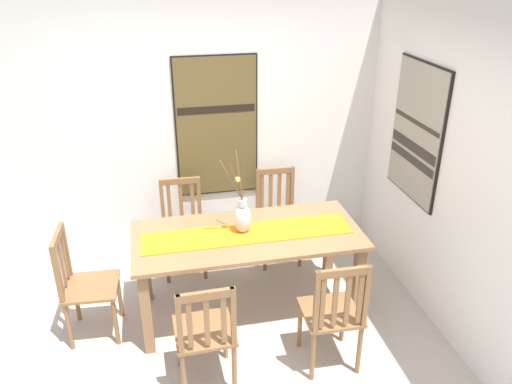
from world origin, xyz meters
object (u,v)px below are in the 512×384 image
object	(u,v)px
painting_on_side_wall	(417,132)
chair_1	(83,283)
dining_table	(248,245)
centerpiece_vase	(242,216)
chair_0	(334,312)
chair_2	(278,214)
chair_3	(183,225)
chair_4	(205,332)
painting_on_back_wall	(217,127)

from	to	relation	value
painting_on_side_wall	chair_1	bearing A→B (deg)	-176.43
dining_table	chair_1	size ratio (longest dim) A/B	1.97
chair_1	dining_table	bearing A→B (deg)	0.90
centerpiece_vase	chair_0	world-z (taller)	centerpiece_vase
chair_2	chair_3	xyz separation A→B (m)	(-0.96, -0.01, -0.01)
dining_table	chair_4	distance (m)	0.94
painting_on_back_wall	chair_1	bearing A→B (deg)	-138.72
dining_table	chair_1	bearing A→B (deg)	-179.10
centerpiece_vase	dining_table	bearing A→B (deg)	-35.78
chair_3	painting_on_side_wall	bearing A→B (deg)	-17.46
centerpiece_vase	chair_1	world-z (taller)	centerpiece_vase
chair_2	chair_4	xyz separation A→B (m)	(-0.94, -1.60, -0.01)
chair_0	painting_on_side_wall	bearing A→B (deg)	42.68
chair_4	painting_on_back_wall	size ratio (longest dim) A/B	0.67
centerpiece_vase	chair_2	world-z (taller)	centerpiece_vase
centerpiece_vase	chair_3	xyz separation A→B (m)	(-0.45, 0.76, -0.45)
chair_4	painting_on_back_wall	world-z (taller)	painting_on_back_wall
centerpiece_vase	chair_4	distance (m)	1.03
dining_table	chair_0	bearing A→B (deg)	-58.81
chair_2	painting_on_side_wall	distance (m)	1.59
chair_1	painting_on_side_wall	size ratio (longest dim) A/B	0.81
dining_table	centerpiece_vase	size ratio (longest dim) A/B	2.63
dining_table	painting_on_side_wall	distance (m)	1.74
chair_0	chair_2	xyz separation A→B (m)	(-0.01, 1.60, -0.01)
chair_4	painting_on_side_wall	bearing A→B (deg)	25.60
painting_on_back_wall	centerpiece_vase	bearing A→B (deg)	-87.59
painting_on_side_wall	chair_3	bearing A→B (deg)	162.54
chair_4	chair_0	bearing A→B (deg)	-0.33
chair_2	painting_on_back_wall	size ratio (longest dim) A/B	0.68
dining_table	chair_2	world-z (taller)	chair_2
chair_0	chair_4	world-z (taller)	chair_0
chair_2	chair_4	bearing A→B (deg)	-120.37
painting_on_back_wall	painting_on_side_wall	bearing A→B (deg)	-30.27
dining_table	painting_on_side_wall	world-z (taller)	painting_on_side_wall
chair_2	chair_1	bearing A→B (deg)	-155.66
centerpiece_vase	chair_4	bearing A→B (deg)	-117.58
painting_on_side_wall	painting_on_back_wall	bearing A→B (deg)	149.73
chair_0	chair_3	size ratio (longest dim) A/B	1.05
chair_2	painting_on_side_wall	bearing A→B (deg)	-31.54
chair_2	painting_on_side_wall	xyz separation A→B (m)	(1.05, -0.65, 1.01)
dining_table	chair_4	size ratio (longest dim) A/B	2.04
chair_1	chair_4	distance (m)	1.18
chair_0	chair_2	world-z (taller)	chair_0
centerpiece_vase	chair_2	xyz separation A→B (m)	(0.51, 0.78, -0.44)
chair_3	centerpiece_vase	bearing A→B (deg)	-59.45
chair_2	chair_3	distance (m)	0.96
centerpiece_vase	painting_on_back_wall	distance (m)	1.15
dining_table	chair_3	distance (m)	0.95
painting_on_back_wall	painting_on_side_wall	distance (m)	1.86
chair_3	painting_on_back_wall	size ratio (longest dim) A/B	0.66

